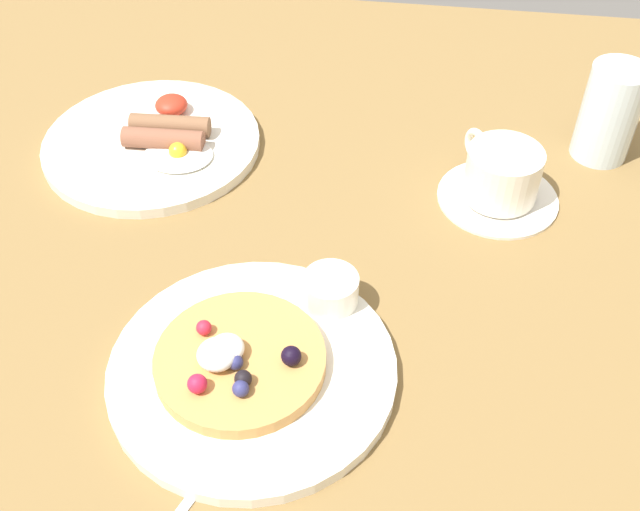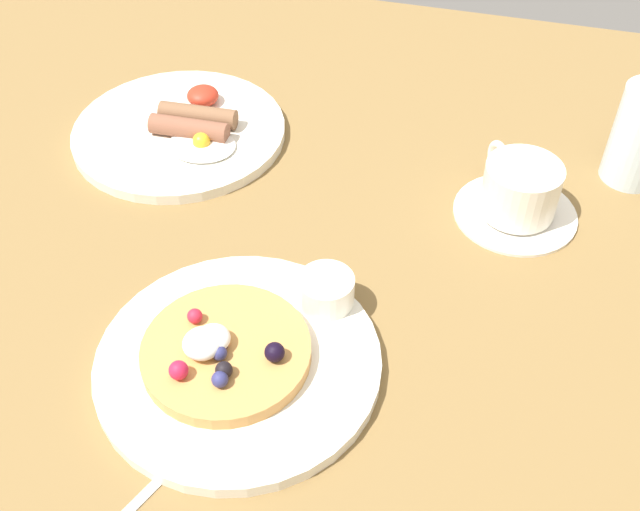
{
  "view_description": "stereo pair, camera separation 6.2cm",
  "coord_description": "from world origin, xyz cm",
  "px_view_note": "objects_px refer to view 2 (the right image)",
  "views": [
    {
      "loc": [
        11.14,
        -47.81,
        53.52
      ],
      "look_at": [
        4.23,
        1.42,
        4.0
      ],
      "focal_mm": 43.13,
      "sensor_mm": 36.0,
      "label": 1
    },
    {
      "loc": [
        17.23,
        -46.56,
        53.52
      ],
      "look_at": [
        4.23,
        1.42,
        4.0
      ],
      "focal_mm": 43.13,
      "sensor_mm": 36.0,
      "label": 2
    }
  ],
  "objects_px": {
    "pancake_plate": "(238,362)",
    "syrup_ramekin": "(326,290)",
    "coffee_saucer": "(515,212)",
    "breakfast_plate": "(179,132)",
    "coffee_cup": "(520,187)"
  },
  "relations": [
    {
      "from": "pancake_plate",
      "to": "coffee_cup",
      "type": "bearing_deg",
      "value": 51.12
    },
    {
      "from": "coffee_saucer",
      "to": "coffee_cup",
      "type": "xyz_separation_m",
      "value": [
        -0.0,
        0.0,
        0.03
      ]
    },
    {
      "from": "syrup_ramekin",
      "to": "breakfast_plate",
      "type": "distance_m",
      "value": 0.32
    },
    {
      "from": "pancake_plate",
      "to": "coffee_cup",
      "type": "distance_m",
      "value": 0.34
    },
    {
      "from": "coffee_saucer",
      "to": "pancake_plate",
      "type": "bearing_deg",
      "value": -129.14
    },
    {
      "from": "coffee_saucer",
      "to": "breakfast_plate",
      "type": "bearing_deg",
      "value": 174.6
    },
    {
      "from": "coffee_saucer",
      "to": "coffee_cup",
      "type": "distance_m",
      "value": 0.03
    },
    {
      "from": "pancake_plate",
      "to": "syrup_ramekin",
      "type": "relative_size",
      "value": 4.84
    },
    {
      "from": "pancake_plate",
      "to": "breakfast_plate",
      "type": "distance_m",
      "value": 0.35
    },
    {
      "from": "pancake_plate",
      "to": "syrup_ramekin",
      "type": "height_order",
      "value": "syrup_ramekin"
    },
    {
      "from": "breakfast_plate",
      "to": "coffee_cup",
      "type": "bearing_deg",
      "value": -5.21
    },
    {
      "from": "syrup_ramekin",
      "to": "coffee_saucer",
      "type": "bearing_deg",
      "value": 48.94
    },
    {
      "from": "pancake_plate",
      "to": "coffee_saucer",
      "type": "distance_m",
      "value": 0.34
    },
    {
      "from": "breakfast_plate",
      "to": "coffee_cup",
      "type": "relative_size",
      "value": 2.5
    },
    {
      "from": "syrup_ramekin",
      "to": "coffee_cup",
      "type": "height_order",
      "value": "coffee_cup"
    }
  ]
}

